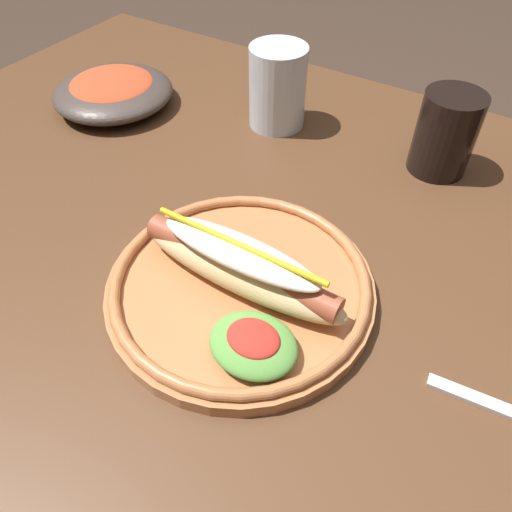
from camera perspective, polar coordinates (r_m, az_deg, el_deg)
name	(u,v)px	position (r m, az deg, el deg)	size (l,w,h in m)	color
ground_plane	(255,470)	(1.21, -0.11, -23.59)	(8.00, 8.00, 0.00)	#3D2D23
dining_table	(254,291)	(0.65, -0.18, -4.05)	(1.20, 0.85, 0.74)	#51331E
hot_dog_plate	(241,283)	(0.49, -1.77, -3.19)	(0.27, 0.27, 0.08)	#B77042
fork	(511,412)	(0.49, 27.50, -15.81)	(0.12, 0.03, 0.00)	silver
water_cup	(278,87)	(0.74, 2.52, 18.99)	(0.08, 0.08, 0.12)	silver
extra_cup	(446,133)	(0.69, 21.14, 13.13)	(0.08, 0.08, 0.11)	black
side_bowl	(113,91)	(0.83, -16.27, 17.93)	(0.18, 0.18, 0.05)	#423833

